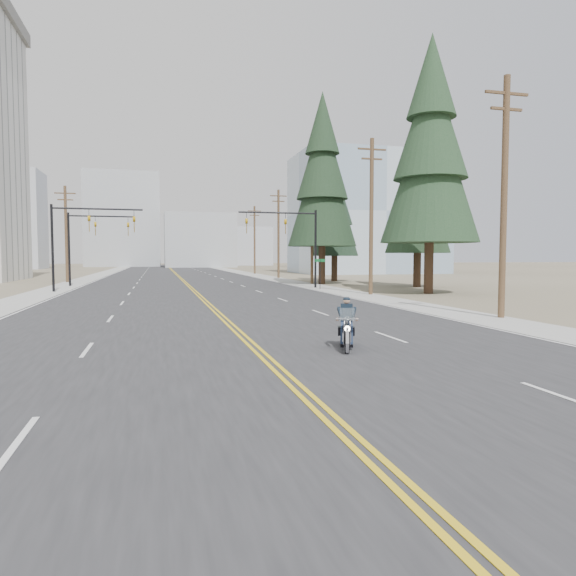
% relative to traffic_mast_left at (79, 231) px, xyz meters
% --- Properties ---
extents(ground_plane, '(400.00, 400.00, 0.00)m').
position_rel_traffic_mast_left_xyz_m(ground_plane, '(8.98, -32.00, -4.94)').
color(ground_plane, '#776D56').
rests_on(ground_plane, ground).
extents(road, '(20.00, 200.00, 0.01)m').
position_rel_traffic_mast_left_xyz_m(road, '(8.98, 38.00, -4.93)').
color(road, '#303033').
rests_on(road, ground).
extents(sidewalk_left, '(3.00, 200.00, 0.01)m').
position_rel_traffic_mast_left_xyz_m(sidewalk_left, '(-2.52, 38.00, -4.93)').
color(sidewalk_left, '#A5A5A0').
rests_on(sidewalk_left, ground).
extents(sidewalk_right, '(3.00, 200.00, 0.01)m').
position_rel_traffic_mast_left_xyz_m(sidewalk_right, '(20.48, 38.00, -4.93)').
color(sidewalk_right, '#A5A5A0').
rests_on(sidewalk_right, ground).
extents(traffic_mast_left, '(7.10, 0.26, 7.00)m').
position_rel_traffic_mast_left_xyz_m(traffic_mast_left, '(0.00, 0.00, 0.00)').
color(traffic_mast_left, black).
rests_on(traffic_mast_left, ground).
extents(traffic_mast_right, '(7.10, 0.26, 7.00)m').
position_rel_traffic_mast_left_xyz_m(traffic_mast_right, '(17.95, 0.00, 0.00)').
color(traffic_mast_right, black).
rests_on(traffic_mast_right, ground).
extents(traffic_mast_far, '(6.10, 0.26, 7.00)m').
position_rel_traffic_mast_left_xyz_m(traffic_mast_far, '(-0.33, 8.00, -0.06)').
color(traffic_mast_far, black).
rests_on(traffic_mast_far, ground).
extents(street_sign, '(0.90, 0.06, 2.62)m').
position_rel_traffic_mast_left_xyz_m(street_sign, '(19.78, -2.00, -3.13)').
color(street_sign, black).
rests_on(street_sign, ground).
extents(utility_pole_a, '(2.20, 0.30, 11.00)m').
position_rel_traffic_mast_left_xyz_m(utility_pole_a, '(21.48, -24.00, 0.79)').
color(utility_pole_a, brown).
rests_on(utility_pole_a, ground).
extents(utility_pole_b, '(2.20, 0.30, 11.50)m').
position_rel_traffic_mast_left_xyz_m(utility_pole_b, '(21.48, -9.00, 1.05)').
color(utility_pole_b, brown).
rests_on(utility_pole_b, ground).
extents(utility_pole_c, '(2.20, 0.30, 11.00)m').
position_rel_traffic_mast_left_xyz_m(utility_pole_c, '(21.48, 6.00, 0.79)').
color(utility_pole_c, brown).
rests_on(utility_pole_c, ground).
extents(utility_pole_d, '(2.20, 0.30, 11.50)m').
position_rel_traffic_mast_left_xyz_m(utility_pole_d, '(21.48, 21.00, 1.05)').
color(utility_pole_d, brown).
rests_on(utility_pole_d, ground).
extents(utility_pole_e, '(2.20, 0.30, 11.00)m').
position_rel_traffic_mast_left_xyz_m(utility_pole_e, '(21.48, 38.00, 0.79)').
color(utility_pole_e, brown).
rests_on(utility_pole_e, ground).
extents(utility_pole_left, '(2.20, 0.30, 10.50)m').
position_rel_traffic_mast_left_xyz_m(utility_pole_left, '(-3.52, 16.00, 0.54)').
color(utility_pole_left, brown).
rests_on(utility_pole_left, ground).
extents(glass_building, '(24.00, 16.00, 20.00)m').
position_rel_traffic_mast_left_xyz_m(glass_building, '(40.98, 38.00, 5.06)').
color(glass_building, '#9EB5CC').
rests_on(glass_building, ground).
extents(haze_bldg_a, '(14.00, 12.00, 22.00)m').
position_rel_traffic_mast_left_xyz_m(haze_bldg_a, '(-26.02, 83.00, 6.06)').
color(haze_bldg_a, '#B7BCC6').
rests_on(haze_bldg_a, ground).
extents(haze_bldg_b, '(18.00, 14.00, 14.00)m').
position_rel_traffic_mast_left_xyz_m(haze_bldg_b, '(16.98, 93.00, 2.06)').
color(haze_bldg_b, '#ADB2B7').
rests_on(haze_bldg_b, ground).
extents(haze_bldg_c, '(16.00, 12.00, 18.00)m').
position_rel_traffic_mast_left_xyz_m(haze_bldg_c, '(48.98, 78.00, 4.06)').
color(haze_bldg_c, '#B7BCC6').
rests_on(haze_bldg_c, ground).
extents(haze_bldg_d, '(20.00, 15.00, 26.00)m').
position_rel_traffic_mast_left_xyz_m(haze_bldg_d, '(-3.02, 108.00, 8.06)').
color(haze_bldg_d, '#ADB2B7').
rests_on(haze_bldg_d, ground).
extents(haze_bldg_e, '(14.00, 14.00, 12.00)m').
position_rel_traffic_mast_left_xyz_m(haze_bldg_e, '(33.98, 118.00, 1.06)').
color(haze_bldg_e, '#B7BCC6').
rests_on(haze_bldg_e, ground).
extents(motorcyclist, '(1.51, 2.21, 1.59)m').
position_rel_traffic_mast_left_xyz_m(motorcyclist, '(11.69, -29.75, -4.14)').
color(motorcyclist, black).
rests_on(motorcyclist, ground).
extents(conifer_near, '(7.38, 7.38, 19.52)m').
position_rel_traffic_mast_left_xyz_m(conifer_near, '(26.23, -9.04, 6.27)').
color(conifer_near, '#382619').
rests_on(conifer_near, ground).
extents(conifer_mid, '(5.95, 5.95, 15.87)m').
position_rel_traffic_mast_left_xyz_m(conifer_mid, '(29.51, -1.18, 4.17)').
color(conifer_mid, '#382619').
rests_on(conifer_mid, ground).
extents(conifer_tall, '(7.01, 7.01, 19.47)m').
position_rel_traffic_mast_left_xyz_m(conifer_tall, '(22.48, 5.78, 6.24)').
color(conifer_tall, '#382619').
rests_on(conifer_tall, ground).
extents(conifer_far, '(5.42, 5.42, 14.52)m').
position_rel_traffic_mast_left_xyz_m(conifer_far, '(25.71, 11.08, 3.39)').
color(conifer_far, '#382619').
rests_on(conifer_far, ground).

